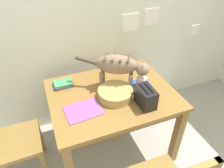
% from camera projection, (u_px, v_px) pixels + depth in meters
% --- Properties ---
extents(wall_rear, '(4.78, 0.11, 2.50)m').
position_uv_depth(wall_rear, '(92.00, 17.00, 2.08)').
color(wall_rear, silver).
rests_on(wall_rear, ground_plane).
extents(dining_table, '(1.14, 0.89, 0.75)m').
position_uv_depth(dining_table, '(112.00, 101.00, 1.95)').
color(dining_table, olive).
rests_on(dining_table, ground_plane).
extents(cat, '(0.59, 0.37, 0.34)m').
position_uv_depth(cat, '(119.00, 66.00, 1.83)').
color(cat, '#846A52').
rests_on(cat, dining_table).
extents(saucer_bowl, '(0.22, 0.22, 0.03)m').
position_uv_depth(saucer_bowl, '(141.00, 87.00, 1.93)').
color(saucer_bowl, blue).
rests_on(saucer_bowl, dining_table).
extents(coffee_mug, '(0.13, 0.09, 0.09)m').
position_uv_depth(coffee_mug, '(141.00, 82.00, 1.90)').
color(coffee_mug, silver).
rests_on(coffee_mug, saucer_bowl).
extents(magazine, '(0.31, 0.26, 0.01)m').
position_uv_depth(magazine, '(83.00, 110.00, 1.70)').
color(magazine, '#944D91').
rests_on(magazine, dining_table).
extents(book_stack, '(0.19, 0.14, 0.05)m').
position_uv_depth(book_stack, '(63.00, 84.00, 1.97)').
color(book_stack, '#3181C5').
rests_on(book_stack, dining_table).
extents(wicker_basket, '(0.31, 0.31, 0.08)m').
position_uv_depth(wicker_basket, '(115.00, 93.00, 1.82)').
color(wicker_basket, tan).
rests_on(wicker_basket, dining_table).
extents(toaster, '(0.12, 0.20, 0.18)m').
position_uv_depth(toaster, '(146.00, 97.00, 1.71)').
color(toaster, black).
rests_on(toaster, dining_table).
extents(wooden_chair_near, '(0.43, 0.43, 0.94)m').
position_uv_depth(wooden_chair_near, '(10.00, 142.00, 1.80)').
color(wooden_chair_near, olive).
rests_on(wooden_chair_near, ground_plane).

